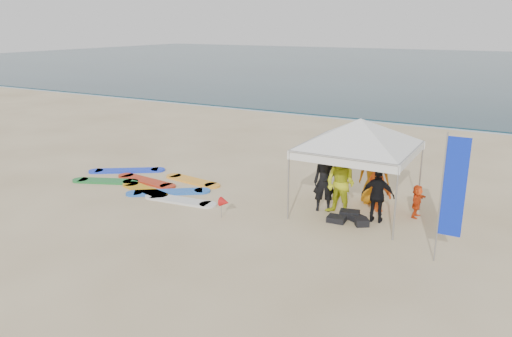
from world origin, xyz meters
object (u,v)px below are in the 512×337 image
object	(u,v)px
person_black_b	(378,196)
feather_flag	(453,189)
canopy_tent	(361,119)
person_black_a	(325,182)
person_yellow	(340,184)
person_seated	(417,201)
person_orange_a	(379,184)
person_orange_b	(374,174)
marker_pennant	(225,202)
surfboard_spread	(151,184)

from	to	relation	value
person_black_b	feather_flag	bearing A→B (deg)	135.33
canopy_tent	feather_flag	world-z (taller)	canopy_tent
person_black_a	person_yellow	distance (m)	0.56
person_black_a	person_seated	bearing A→B (deg)	-5.58
person_seated	canopy_tent	world-z (taller)	canopy_tent
person_orange_a	canopy_tent	distance (m)	2.08
person_orange_b	marker_pennant	size ratio (longest dim) A/B	2.98
person_black_a	person_orange_b	bearing A→B (deg)	25.82
marker_pennant	surfboard_spread	xyz separation A→B (m)	(-3.89, 1.33, -0.46)
person_black_a	surfboard_spread	distance (m)	6.22
person_seated	person_orange_a	bearing A→B (deg)	94.73
person_black_b	canopy_tent	distance (m)	2.22
person_orange_b	canopy_tent	xyz separation A→B (m)	(-0.25, -0.90, 1.85)
person_black_b	feather_flag	size ratio (longest dim) A/B	0.50
person_seated	feather_flag	size ratio (longest dim) A/B	0.31
surfboard_spread	person_seated	bearing A→B (deg)	9.66
person_yellow	person_orange_b	xyz separation A→B (m)	(0.57, 1.42, -0.01)
marker_pennant	person_black_b	bearing A→B (deg)	25.98
person_yellow	marker_pennant	size ratio (longest dim) A/B	3.00
feather_flag	surfboard_spread	distance (m)	10.12
person_black_a	marker_pennant	size ratio (longest dim) A/B	2.81
person_orange_a	feather_flag	size ratio (longest dim) A/B	0.54
person_orange_b	marker_pennant	xyz separation A→B (m)	(-3.34, -3.28, -0.45)
person_orange_a	surfboard_spread	xyz separation A→B (m)	(-7.55, -1.46, -0.80)
person_black_a	person_orange_b	distance (m)	1.69
canopy_tent	feather_flag	xyz separation A→B (m)	(2.90, -2.21, -0.97)
person_seated	person_orange_b	bearing A→B (deg)	75.57
marker_pennant	person_black_a	bearing A→B (deg)	41.90
person_black_a	person_seated	xyz separation A→B (m)	(2.54, 0.80, -0.41)
feather_flag	marker_pennant	xyz separation A→B (m)	(-5.99, -0.17, -1.34)
person_black_b	canopy_tent	bearing A→B (deg)	-37.85
person_yellow	surfboard_spread	distance (m)	6.75
feather_flag	person_orange_b	bearing A→B (deg)	130.42
person_black_a	marker_pennant	world-z (taller)	person_black_a
surfboard_spread	person_orange_a	bearing A→B (deg)	10.93
person_orange_a	person_black_b	size ratio (longest dim) A/B	1.07
canopy_tent	marker_pennant	size ratio (longest dim) A/B	6.68
person_yellow	person_black_b	size ratio (longest dim) A/B	1.22
person_orange_a	person_orange_b	xyz separation A→B (m)	(-0.31, 0.49, 0.11)
person_black_b	person_seated	distance (m)	1.32
person_black_a	feather_flag	size ratio (longest dim) A/B	0.58
person_black_a	canopy_tent	xyz separation A→B (m)	(0.86, 0.37, 1.90)
person_orange_b	person_yellow	bearing A→B (deg)	60.03
person_black_a	canopy_tent	distance (m)	2.12
person_black_a	person_orange_a	size ratio (longest dim) A/B	1.07
person_black_a	marker_pennant	distance (m)	3.03
person_yellow	person_orange_b	size ratio (longest dim) A/B	1.01
person_orange_b	feather_flag	world-z (taller)	feather_flag
marker_pennant	person_orange_b	bearing A→B (deg)	44.44
person_seated	canopy_tent	size ratio (longest dim) A/B	0.23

